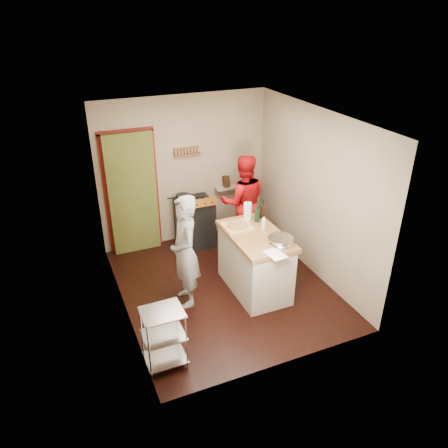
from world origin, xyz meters
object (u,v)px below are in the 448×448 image
Objects in this scene: wire_shelving at (164,336)px; stove at (195,222)px; person_stripe at (185,252)px; island at (255,261)px; person_red at (243,202)px.

stove is at bearing 63.15° from wire_shelving.
island is at bearing 87.14° from person_stripe.
person_stripe is (0.64, 1.09, 0.39)m from wire_shelving.
wire_shelving is 0.48× the size of person_red.
person_stripe is 1.88m from person_red.
person_red is (2.10, 2.27, 0.40)m from wire_shelving.
wire_shelving is 0.57× the size of island.
stove is 0.60× the size of person_red.
wire_shelving is at bearing -150.00° from island.
person_red is (0.77, -0.35, 0.39)m from stove.
stove is at bearing -9.68° from person_red.
person_red reaches higher than wire_shelving.
stove is at bearing 159.54° from person_stripe.
stove is 0.93m from person_red.
stove is 2.94m from wire_shelving.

